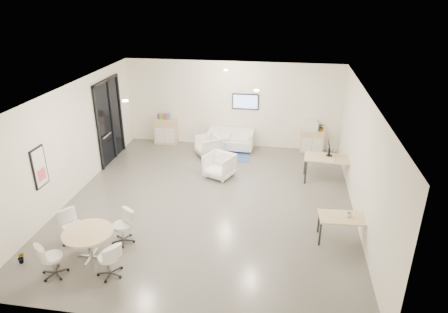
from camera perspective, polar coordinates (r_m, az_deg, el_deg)
room_shell at (r=10.77m, az=-2.21°, el=0.84°), size 9.60×10.60×4.80m
glass_door at (r=14.25m, az=-16.03°, el=5.26°), size 0.09×1.90×2.85m
artwork at (r=10.92m, az=-24.86°, el=-1.42°), size 0.05×0.54×1.04m
wall_tv at (r=14.83m, az=3.07°, el=7.85°), size 0.98×0.06×0.58m
ceiling_spots at (r=11.09m, az=-2.52°, el=10.11°), size 3.14×4.14×0.03m
sideboard_left at (r=15.61m, az=-8.30°, el=3.57°), size 0.87×0.45×0.98m
sideboard_right at (r=15.02m, az=12.44°, el=2.18°), size 0.85×0.41×0.85m
books at (r=15.44m, az=-8.58°, el=5.68°), size 0.50×0.14×0.22m
printer at (r=14.82m, az=12.32°, el=4.34°), size 0.53×0.45×0.36m
loveseat at (r=14.96m, az=0.97°, el=2.34°), size 1.73×0.92×0.63m
blue_rug at (r=14.38m, az=0.46°, el=-0.01°), size 1.75×1.33×0.01m
armchair_left at (r=14.36m, az=-2.24°, el=1.66°), size 1.06×1.07×0.81m
armchair_right at (r=12.75m, az=-0.67°, el=-1.16°), size 1.06×1.04×0.85m
desk_rear at (r=12.81m, az=14.79°, el=-0.47°), size 1.56×0.85×0.79m
desk_front at (r=10.01m, az=17.04°, el=-8.60°), size 1.31×0.71×0.67m
monitor at (r=12.83m, az=14.70°, el=1.10°), size 0.20×0.50×0.44m
round_table at (r=9.55m, az=-18.83°, el=-10.58°), size 1.12×1.12×0.68m
meeting_chairs at (r=9.65m, az=-18.69°, el=-11.51°), size 2.18×2.18×0.82m
plant_cabinet at (r=14.84m, az=13.68°, el=4.00°), size 0.29×0.31×0.22m
plant_floor at (r=10.25m, az=-26.91°, el=-13.11°), size 0.21×0.31×0.13m
cup at (r=9.98m, az=17.43°, el=-7.88°), size 0.15×0.13×0.13m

